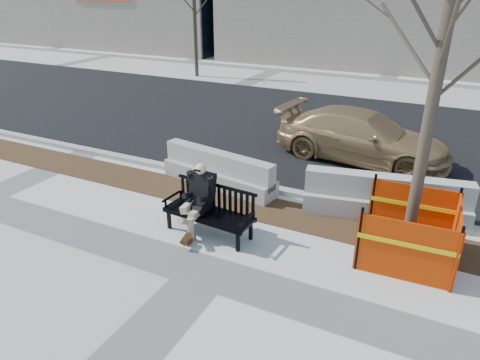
% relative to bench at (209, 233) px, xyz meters
% --- Properties ---
extents(ground, '(120.00, 120.00, 0.00)m').
position_rel_bench_xyz_m(ground, '(0.61, -1.14, 0.00)').
color(ground, beige).
rests_on(ground, ground).
extents(mulch_strip, '(40.00, 1.20, 0.02)m').
position_rel_bench_xyz_m(mulch_strip, '(0.61, 1.46, 0.00)').
color(mulch_strip, '#47301C').
rests_on(mulch_strip, ground).
extents(asphalt_street, '(60.00, 10.40, 0.01)m').
position_rel_bench_xyz_m(asphalt_street, '(0.61, 7.66, 0.00)').
color(asphalt_street, black).
rests_on(asphalt_street, ground).
extents(curb, '(60.00, 0.25, 0.12)m').
position_rel_bench_xyz_m(curb, '(0.61, 2.41, 0.06)').
color(curb, '#9E9B93').
rests_on(curb, ground).
extents(bench, '(1.95, 0.83, 1.01)m').
position_rel_bench_xyz_m(bench, '(0.00, 0.00, 0.00)').
color(bench, black).
rests_on(bench, ground).
extents(seated_man, '(0.69, 1.06, 1.42)m').
position_rel_bench_xyz_m(seated_man, '(-0.26, 0.07, 0.00)').
color(seated_man, black).
rests_on(seated_man, ground).
extents(tree_fence, '(2.56, 2.56, 6.14)m').
position_rel_bench_xyz_m(tree_fence, '(3.67, 0.92, 0.00)').
color(tree_fence, '#DC3200').
rests_on(tree_fence, ground).
extents(sedan, '(5.03, 2.49, 1.40)m').
position_rel_bench_xyz_m(sedan, '(1.84, 5.45, 0.00)').
color(sedan, '#9C794E').
rests_on(sedan, ground).
extents(jersey_barrier_left, '(3.21, 1.16, 0.90)m').
position_rel_bench_xyz_m(jersey_barrier_left, '(-0.95, 2.11, 0.00)').
color(jersey_barrier_left, '#9C9A92').
rests_on(jersey_barrier_left, ground).
extents(jersey_barrier_right, '(3.49, 1.31, 0.98)m').
position_rel_bench_xyz_m(jersey_barrier_right, '(3.04, 2.29, 0.00)').
color(jersey_barrier_right, '#ABA8A0').
rests_on(jersey_barrier_right, ground).
extents(far_tree_left, '(2.33, 2.33, 5.91)m').
position_rel_bench_xyz_m(far_tree_left, '(-8.80, 13.89, 0.00)').
color(far_tree_left, '#44392C').
rests_on(far_tree_left, ground).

